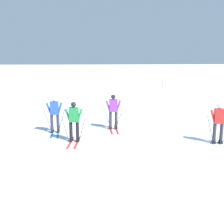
{
  "coord_description": "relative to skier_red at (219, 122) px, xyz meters",
  "views": [
    {
      "loc": [
        -1.89,
        -10.93,
        3.84
      ],
      "look_at": [
        -1.29,
        2.66,
        0.9
      ],
      "focal_mm": 46.87,
      "sensor_mm": 36.0,
      "label": 1
    }
  ],
  "objects": [
    {
      "name": "skier_green",
      "position": [
        -5.93,
        0.52,
        -0.0
      ],
      "size": [
        1.0,
        1.63,
        1.71
      ],
      "color": "red",
      "rests_on": "ground"
    },
    {
      "name": "skier_purple",
      "position": [
        -4.19,
        2.45,
        -0.0
      ],
      "size": [
        1.0,
        1.62,
        1.71
      ],
      "color": "red",
      "rests_on": "ground"
    },
    {
      "name": "ground_plane",
      "position": [
        -2.97,
        -0.42,
        -0.92
      ],
      "size": [
        120.0,
        120.0,
        0.0
      ],
      "primitive_type": "plane",
      "color": "silver"
    },
    {
      "name": "trail_marker_pole",
      "position": [
        -0.27,
        9.58,
        0.09
      ],
      "size": [
        0.05,
        0.05,
        2.01
      ],
      "primitive_type": "cylinder",
      "color": "#C65614",
      "rests_on": "ground"
    },
    {
      "name": "skier_red",
      "position": [
        0.0,
        0.0,
        0.0
      ],
      "size": [
        1.0,
        1.63,
        1.71
      ],
      "color": "silver",
      "rests_on": "ground"
    },
    {
      "name": "far_snow_ridge",
      "position": [
        -2.97,
        19.78,
        0.09
      ],
      "size": [
        80.0,
        8.28,
        2.02
      ],
      "primitive_type": "cube",
      "color": "silver",
      "rests_on": "ground"
    },
    {
      "name": "skier_blue",
      "position": [
        -6.94,
        1.94,
        -0.0
      ],
      "size": [
        1.0,
        1.62,
        1.71
      ],
      "color": "#237AC6",
      "rests_on": "ground"
    }
  ]
}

